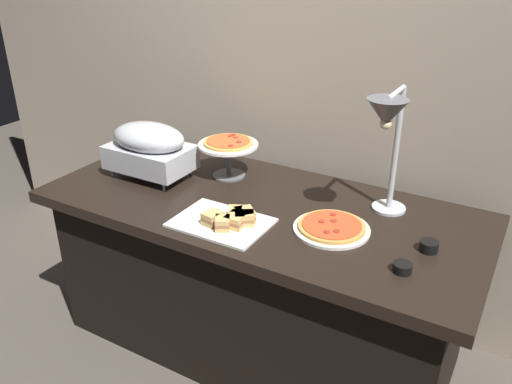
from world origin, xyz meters
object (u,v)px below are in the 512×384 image
object	(u,v)px
pizza_plate_center	(228,147)
chafing_dish	(149,147)
sauce_cup_far	(429,246)
pizza_plate_front	(332,228)
heat_lamp	(388,125)
sandwich_platter	(228,220)
sauce_cup_near	(402,267)

from	to	relation	value
pizza_plate_center	chafing_dish	bearing A→B (deg)	-150.46
chafing_dish	sauce_cup_far	xyz separation A→B (m)	(1.31, -0.02, -0.12)
chafing_dish	pizza_plate_front	distance (m)	0.96
heat_lamp	sandwich_platter	xyz separation A→B (m)	(-0.51, -0.30, -0.39)
pizza_plate_front	heat_lamp	bearing A→B (deg)	43.93
chafing_dish	heat_lamp	distance (m)	1.12
heat_lamp	sandwich_platter	world-z (taller)	heat_lamp
heat_lamp	sandwich_platter	bearing A→B (deg)	-149.68
chafing_dish	heat_lamp	bearing A→B (deg)	3.94
chafing_dish	sauce_cup_near	size ratio (longest dim) A/B	5.95
sauce_cup_near	sauce_cup_far	distance (m)	0.18
chafing_dish	sauce_cup_near	distance (m)	1.29
sandwich_platter	sauce_cup_far	bearing A→B (deg)	15.42
pizza_plate_front	sandwich_platter	bearing A→B (deg)	-156.07
heat_lamp	sauce_cup_far	xyz separation A→B (m)	(0.22, -0.10, -0.39)
sauce_cup_near	sauce_cup_far	world-z (taller)	sauce_cup_far
chafing_dish	sandwich_platter	size ratio (longest dim) A/B	1.05
heat_lamp	sauce_cup_near	distance (m)	0.51
sauce_cup_near	sauce_cup_far	xyz separation A→B (m)	(0.05, 0.18, 0.00)
sauce_cup_far	heat_lamp	bearing A→B (deg)	156.99
pizza_plate_front	sauce_cup_near	size ratio (longest dim) A/B	4.53
pizza_plate_center	sauce_cup_near	distance (m)	1.03
pizza_plate_front	sauce_cup_near	bearing A→B (deg)	-23.99
heat_lamp	pizza_plate_center	xyz separation A→B (m)	(-0.76, 0.11, -0.27)
chafing_dish	sauce_cup_near	world-z (taller)	chafing_dish
pizza_plate_front	sandwich_platter	size ratio (longest dim) A/B	0.80
heat_lamp	pizza_plate_front	world-z (taller)	heat_lamp
sauce_cup_near	sauce_cup_far	bearing A→B (deg)	75.69
pizza_plate_center	sauce_cup_far	distance (m)	1.02
pizza_plate_front	sauce_cup_far	size ratio (longest dim) A/B	4.38
sauce_cup_far	sandwich_platter	bearing A→B (deg)	-164.58
pizza_plate_front	sauce_cup_far	distance (m)	0.36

